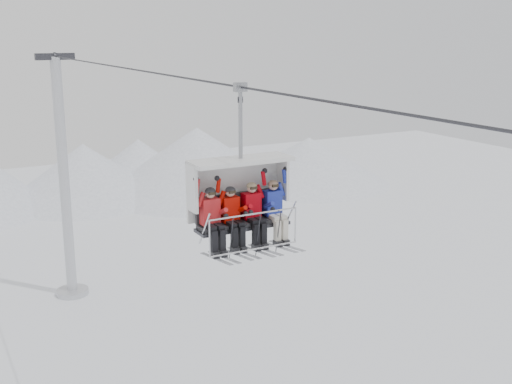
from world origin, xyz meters
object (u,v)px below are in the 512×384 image
skier_center_left (232,215)px  chairlift_carrier (238,191)px  lift_tower_right (65,196)px  skier_center_right (253,211)px  skier_far_left (212,217)px  skier_far_right (275,208)px

skier_center_left → chairlift_carrier: bearing=42.3°
lift_tower_right → skier_center_right: lift_tower_right is taller
lift_tower_right → skier_center_left: (-0.34, -21.39, 4.44)m
skier_far_left → skier_far_right: (1.74, -0.00, -0.00)m
chairlift_carrier → skier_far_left: (-0.87, -0.30, -0.48)m
lift_tower_right → chairlift_carrier: bearing=-90.0°
lift_tower_right → skier_center_right: (0.25, -21.38, 4.46)m
skier_center_left → skier_far_right: skier_far_right is taller
lift_tower_right → skier_far_left: size_ratio=7.79×
chairlift_carrier → skier_center_left: bearing=-137.7°
lift_tower_right → skier_far_left: (-0.87, -21.38, 4.46)m
skier_far_right → chairlift_carrier: bearing=160.6°
skier_far_right → skier_center_right: bearing=179.9°
chairlift_carrier → skier_center_right: 0.62m
skier_center_right → skier_far_left: bearing=-180.0°
lift_tower_right → skier_far_right: lift_tower_right is taller
chairlift_carrier → skier_center_right: (0.25, -0.30, -0.47)m
skier_far_left → skier_center_left: (0.54, -0.00, -0.02)m
skier_center_left → skier_center_right: (0.59, 0.00, 0.02)m
lift_tower_right → skier_center_left: 21.85m
skier_far_left → skier_center_right: 1.13m
chairlift_carrier → skier_far_left: bearing=-160.8°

